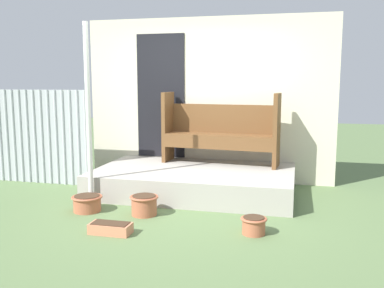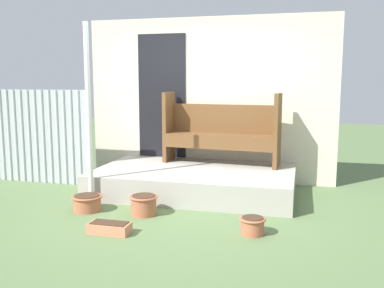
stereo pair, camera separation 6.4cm
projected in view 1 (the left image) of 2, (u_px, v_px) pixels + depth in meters
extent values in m
plane|color=#5B7547|center=(176.00, 209.00, 5.40)|extent=(24.00, 24.00, 0.00)
cube|color=#A8A399|center=(194.00, 181.00, 6.18)|extent=(2.81, 1.70, 0.35)
cube|color=beige|center=(207.00, 100.00, 6.86)|extent=(4.01, 0.06, 2.60)
cube|color=black|center=(161.00, 96.00, 6.99)|extent=(0.80, 0.02, 2.00)
cube|color=#ADB2B7|center=(25.00, 136.00, 6.76)|extent=(2.26, 0.02, 1.47)
cylinder|color=silver|center=(0.00, 136.00, 6.85)|extent=(0.04, 0.04, 1.47)
cylinder|color=silver|center=(7.00, 136.00, 6.82)|extent=(0.04, 0.04, 1.47)
cylinder|color=silver|center=(14.00, 136.00, 6.79)|extent=(0.04, 0.04, 1.47)
cylinder|color=silver|center=(21.00, 136.00, 6.76)|extent=(0.04, 0.04, 1.47)
cylinder|color=silver|center=(28.00, 137.00, 6.73)|extent=(0.04, 0.04, 1.47)
cylinder|color=silver|center=(35.00, 137.00, 6.70)|extent=(0.04, 0.04, 1.47)
cylinder|color=silver|center=(42.00, 137.00, 6.67)|extent=(0.04, 0.04, 1.47)
cylinder|color=silver|center=(49.00, 137.00, 6.64)|extent=(0.04, 0.04, 1.47)
cylinder|color=silver|center=(56.00, 138.00, 6.61)|extent=(0.04, 0.04, 1.47)
cylinder|color=silver|center=(64.00, 138.00, 6.58)|extent=(0.04, 0.04, 1.47)
cylinder|color=silver|center=(71.00, 138.00, 6.55)|extent=(0.04, 0.04, 1.47)
cylinder|color=silver|center=(78.00, 138.00, 6.52)|extent=(0.04, 0.04, 1.47)
cylinder|color=silver|center=(86.00, 139.00, 6.49)|extent=(0.04, 0.04, 1.47)
cylinder|color=white|center=(88.00, 116.00, 5.44)|extent=(0.07, 0.07, 2.33)
cube|color=brown|center=(168.00, 127.00, 6.74)|extent=(0.09, 0.40, 1.09)
cube|color=brown|center=(277.00, 131.00, 6.20)|extent=(0.09, 0.40, 1.09)
cube|color=brown|center=(220.00, 135.00, 6.49)|extent=(1.67, 0.54, 0.04)
cube|color=brown|center=(217.00, 144.00, 6.33)|extent=(1.64, 0.17, 0.17)
cube|color=brown|center=(223.00, 119.00, 6.62)|extent=(1.64, 0.18, 0.44)
cylinder|color=#B26042|center=(87.00, 204.00, 5.30)|extent=(0.34, 0.34, 0.19)
torus|color=#B26042|center=(87.00, 197.00, 5.29)|extent=(0.38, 0.38, 0.02)
cylinder|color=#422D1E|center=(87.00, 196.00, 5.29)|extent=(0.31, 0.31, 0.01)
cylinder|color=#B26042|center=(144.00, 205.00, 5.15)|extent=(0.30, 0.30, 0.23)
torus|color=#B26042|center=(144.00, 197.00, 5.14)|extent=(0.35, 0.35, 0.02)
cylinder|color=#422D1E|center=(144.00, 196.00, 5.14)|extent=(0.28, 0.28, 0.01)
cylinder|color=#B26042|center=(254.00, 226.00, 4.51)|extent=(0.24, 0.24, 0.18)
torus|color=#B26042|center=(254.00, 219.00, 4.50)|extent=(0.28, 0.28, 0.02)
cylinder|color=#422D1E|center=(254.00, 217.00, 4.50)|extent=(0.22, 0.22, 0.01)
cube|color=tan|center=(111.00, 228.00, 4.53)|extent=(0.44, 0.21, 0.11)
cube|color=#422D1E|center=(110.00, 223.00, 4.52)|extent=(0.39, 0.17, 0.01)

